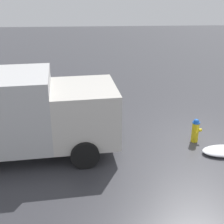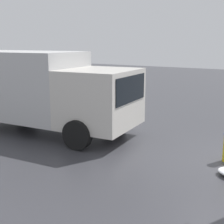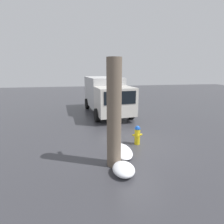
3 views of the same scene
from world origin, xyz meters
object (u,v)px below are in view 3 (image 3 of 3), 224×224
at_px(fire_hydrant, 137,135).
at_px(delivery_truck, 106,94).
at_px(pedestrian, 109,105).
at_px(tree_trunk, 114,114).

bearing_deg(fire_hydrant, delivery_truck, -176.65).
bearing_deg(pedestrian, fire_hydrant, 29.16).
bearing_deg(pedestrian, delivery_truck, -156.14).
xyz_separation_m(delivery_truck, pedestrian, (-1.27, -0.00, -0.66)).
relative_size(fire_hydrant, tree_trunk, 0.24).
height_order(tree_trunk, pedestrian, tree_trunk).
height_order(tree_trunk, delivery_truck, tree_trunk).
bearing_deg(fire_hydrant, tree_trunk, -43.26).
height_order(fire_hydrant, pedestrian, pedestrian).
bearing_deg(tree_trunk, pedestrian, -8.21).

